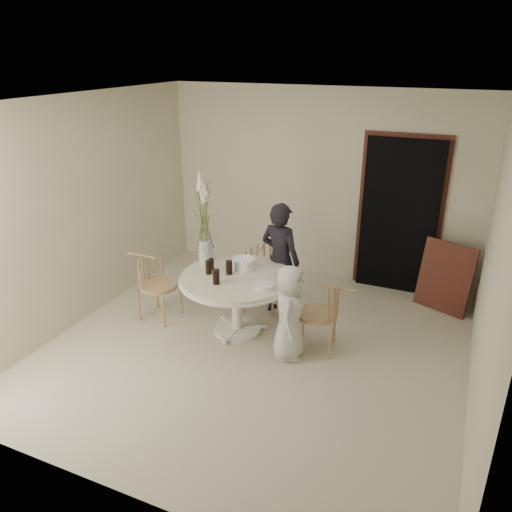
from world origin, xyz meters
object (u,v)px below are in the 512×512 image
at_px(boy, 289,313).
at_px(flower_vase, 204,223).
at_px(birthday_cake, 244,264).
at_px(table, 237,285).
at_px(chair_left, 151,277).
at_px(chair_far, 262,267).
at_px(girl, 280,260).
at_px(chair_right, 327,309).

height_order(boy, flower_vase, flower_vase).
height_order(boy, birthday_cake, boy).
distance_m(table, chair_left, 1.16).
height_order(table, chair_left, chair_left).
xyz_separation_m(boy, birthday_cake, (-0.75, 0.47, 0.25)).
bearing_deg(table, chair_left, -176.26).
relative_size(chair_far, girl, 0.56).
distance_m(chair_left, birthday_cake, 1.21).
bearing_deg(flower_vase, boy, -19.58).
relative_size(table, chair_right, 1.67).
bearing_deg(flower_vase, chair_right, -5.49).
height_order(chair_right, boy, boy).
height_order(girl, flower_vase, flower_vase).
distance_m(girl, boy, 1.01).
bearing_deg(boy, flower_vase, 58.09).
xyz_separation_m(table, boy, (0.74, -0.25, -0.08)).
height_order(table, chair_right, chair_right).
xyz_separation_m(chair_left, birthday_cake, (1.14, 0.29, 0.26)).
xyz_separation_m(chair_left, girl, (1.44, 0.71, 0.20)).
height_order(table, boy, boy).
relative_size(chair_left, flower_vase, 0.71).
bearing_deg(chair_right, chair_left, -94.00).
relative_size(chair_left, birthday_cake, 3.05).
distance_m(chair_left, girl, 1.62).
bearing_deg(girl, table, 77.31).
bearing_deg(birthday_cake, table, -87.34).
bearing_deg(boy, chair_left, 72.35).
relative_size(chair_far, birthday_cake, 3.08).
height_order(table, birthday_cake, birthday_cake).
height_order(chair_far, boy, boy).
height_order(table, girl, girl).
xyz_separation_m(chair_right, chair_left, (-2.23, -0.12, 0.02)).
relative_size(girl, flower_vase, 1.28).
relative_size(chair_far, chair_right, 1.04).
relative_size(chair_left, girl, 0.56).
distance_m(girl, flower_vase, 1.05).
bearing_deg(chair_left, girl, -61.44).
bearing_deg(chair_far, chair_right, -46.01).
relative_size(chair_far, chair_left, 1.01).
xyz_separation_m(table, chair_far, (0.00, 0.76, -0.08)).
height_order(chair_left, girl, girl).
bearing_deg(flower_vase, chair_left, -156.89).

